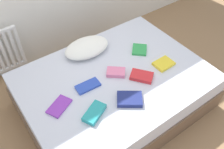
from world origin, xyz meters
TOP-DOWN VIEW (x-y plane):
  - ground_plane at (0.00, 0.00)m, footprint 8.00×8.00m
  - bed at (0.00, 0.00)m, footprint 2.00×1.50m
  - radiator at (-0.86, 1.20)m, footprint 0.53×0.04m
  - pillow at (-0.03, 0.51)m, footprint 0.54×0.36m
  - textbook_navy at (-0.08, -0.35)m, footprint 0.30×0.28m
  - textbook_red at (0.22, -0.19)m, footprint 0.26×0.28m
  - textbook_blue at (-0.31, 0.04)m, footprint 0.26×0.14m
  - textbook_purple at (-0.67, -0.02)m, footprint 0.28×0.23m
  - textbook_yellow at (0.55, -0.18)m, footprint 0.22×0.17m
  - textbook_teal at (-0.44, -0.29)m, footprint 0.27×0.22m
  - textbook_pink at (0.03, 0.02)m, footprint 0.23×0.23m
  - textbook_green at (0.49, 0.17)m, footprint 0.25×0.26m

SIDE VIEW (x-z plane):
  - ground_plane at x=0.00m, z-range 0.00..0.00m
  - bed at x=0.00m, z-range 0.00..0.50m
  - radiator at x=-0.86m, z-range 0.13..0.72m
  - textbook_purple at x=-0.67m, z-range 0.50..0.52m
  - textbook_blue at x=-0.31m, z-range 0.50..0.53m
  - textbook_green at x=0.49m, z-range 0.50..0.53m
  - textbook_yellow at x=0.55m, z-range 0.50..0.53m
  - textbook_red at x=0.22m, z-range 0.50..0.54m
  - textbook_pink at x=0.03m, z-range 0.50..0.55m
  - textbook_teal at x=-0.44m, z-range 0.50..0.55m
  - textbook_navy at x=-0.08m, z-range 0.50..0.55m
  - pillow at x=-0.03m, z-range 0.50..0.63m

